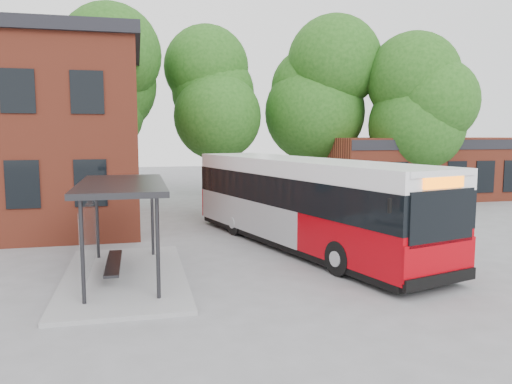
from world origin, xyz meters
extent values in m
plane|color=slate|center=(0.00, 0.00, 0.00)|extent=(100.00, 100.00, 0.00)
imported|color=#242329|center=(6.32, 9.91, 0.49)|extent=(1.96, 1.35, 0.98)
imported|color=black|center=(8.03, 10.87, 0.54)|extent=(1.86, 0.82, 1.08)
imported|color=#540E16|center=(7.98, 10.31, 0.40)|extent=(1.54, 0.60, 0.80)
imported|color=black|center=(8.44, 10.91, 0.50)|extent=(1.72, 0.66, 1.01)
imported|color=#5E150B|center=(9.25, 10.42, 0.43)|extent=(1.70, 0.76, 0.86)
imported|color=black|center=(9.71, 9.90, 0.54)|extent=(1.86, 1.02, 1.07)
imported|color=black|center=(10.55, 9.19, 0.44)|extent=(1.78, 1.19, 0.88)
imported|color=#212229|center=(11.72, 10.46, 0.47)|extent=(1.61, 0.89, 0.93)
camera|label=1|loc=(-4.03, -15.83, 4.26)|focal=35.00mm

